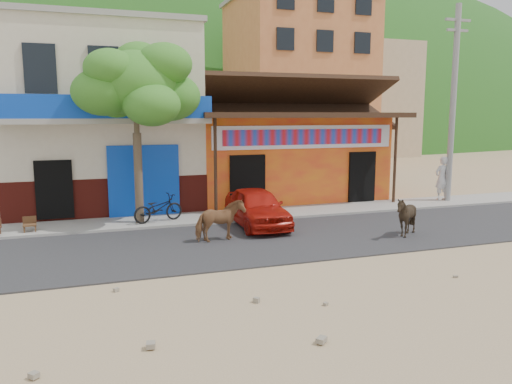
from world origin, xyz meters
TOP-DOWN VIEW (x-y plane):
  - ground at (0.00, 0.00)m, footprint 120.00×120.00m
  - road at (0.00, 2.50)m, footprint 60.00×5.00m
  - sidewalk at (0.00, 6.00)m, footprint 60.00×2.00m
  - dance_club at (2.00, 10.00)m, footprint 8.00×6.00m
  - cafe_building at (-5.50, 10.00)m, footprint 7.00×6.00m
  - apartment_front at (9.00, 24.00)m, footprint 9.00×9.00m
  - apartment_rear at (18.00, 30.00)m, footprint 8.00×8.00m
  - hillside at (0.00, 70.00)m, footprint 100.00×40.00m
  - tree at (-4.60, 5.80)m, footprint 3.00×3.00m
  - utility_pole at (8.20, 6.00)m, footprint 0.24×0.24m
  - cow_tan at (-2.61, 2.75)m, footprint 1.53×0.92m
  - cow_dark at (2.90, 1.49)m, footprint 1.21×1.10m
  - red_car at (-0.94, 4.31)m, footprint 1.59×3.78m
  - scooter at (-4.00, 5.66)m, footprint 1.87×1.14m
  - pedestrian at (8.00, 6.18)m, footprint 0.70×0.49m
  - cafe_chair_right at (-7.99, 5.51)m, footprint 0.42×0.42m

SIDE VIEW (x-z plane):
  - ground at x=0.00m, z-range 0.00..0.00m
  - road at x=0.00m, z-range 0.00..0.04m
  - sidewalk at x=0.00m, z-range 0.00..0.12m
  - cafe_chair_right at x=-7.99m, z-range 0.12..0.97m
  - scooter at x=-4.00m, z-range 0.12..1.05m
  - cow_tan at x=-2.61m, z-range 0.04..1.25m
  - cow_dark at x=2.90m, z-range 0.04..1.27m
  - red_car at x=-0.94m, z-range 0.04..1.32m
  - pedestrian at x=8.00m, z-range 0.12..1.98m
  - dance_club at x=2.00m, z-range 0.00..3.60m
  - tree at x=-4.60m, z-range 0.12..6.12m
  - cafe_building at x=-5.50m, z-range 0.00..7.00m
  - utility_pole at x=8.20m, z-range 0.12..8.12m
  - apartment_rear at x=18.00m, z-range 0.00..10.00m
  - apartment_front at x=9.00m, z-range 0.00..12.00m
  - hillside at x=0.00m, z-range 0.00..24.00m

